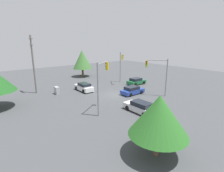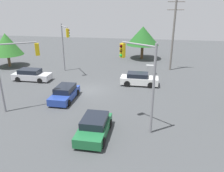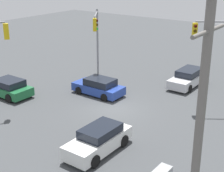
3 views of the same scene
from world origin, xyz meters
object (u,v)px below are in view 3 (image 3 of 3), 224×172
(sedan_green, at_px, (8,88))
(sedan_blue, at_px, (99,87))
(traffic_signal_cross, at_px, (223,48))
(sedan_silver, at_px, (188,78))
(sedan_white, at_px, (99,140))
(traffic_signal_main, at_px, (97,33))

(sedan_green, bearing_deg, sedan_blue, -51.71)
(sedan_blue, relative_size, sedan_green, 1.03)
(sedan_green, distance_m, traffic_signal_cross, 16.59)
(sedan_silver, relative_size, sedan_blue, 1.12)
(sedan_white, bearing_deg, traffic_signal_main, -51.15)
(sedan_silver, relative_size, traffic_signal_main, 0.76)
(sedan_blue, relative_size, traffic_signal_cross, 0.64)
(sedan_white, relative_size, traffic_signal_cross, 0.66)
(sedan_white, bearing_deg, traffic_signal_cross, -107.07)
(sedan_blue, bearing_deg, sedan_white, -141.79)
(sedan_green, bearing_deg, traffic_signal_cross, -62.02)
(sedan_blue, xyz_separation_m, traffic_signal_main, (3.13, 2.65, 3.54))
(sedan_green, relative_size, sedan_white, 0.94)
(sedan_silver, xyz_separation_m, traffic_signal_cross, (-3.18, -3.73, 3.76))
(sedan_silver, distance_m, sedan_white, 13.30)
(traffic_signal_main, bearing_deg, traffic_signal_cross, 54.87)
(sedan_silver, xyz_separation_m, sedan_green, (-10.76, 10.54, -0.02))
(sedan_blue, xyz_separation_m, sedan_green, (-4.47, 5.66, 0.02))
(sedan_white, bearing_deg, sedan_blue, -51.79)
(sedan_blue, height_order, traffic_signal_main, traffic_signal_main)
(sedan_silver, relative_size, sedan_white, 1.08)
(sedan_silver, height_order, traffic_signal_main, traffic_signal_main)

